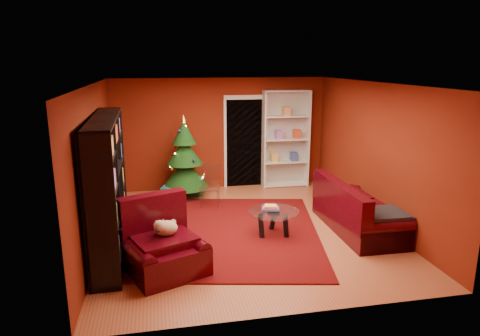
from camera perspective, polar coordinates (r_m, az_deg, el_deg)
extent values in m
cube|color=#A5522F|center=(7.86, 0.57, -8.33)|extent=(5.00, 5.50, 0.05)
cube|color=silver|center=(7.27, 0.62, 11.36)|extent=(5.00, 5.50, 0.05)
cube|color=maroon|center=(10.13, -2.61, 4.58)|extent=(5.00, 0.05, 2.60)
cube|color=maroon|center=(7.38, -18.98, 0.22)|extent=(0.05, 5.50, 2.60)
cube|color=maroon|center=(8.33, 17.87, 1.83)|extent=(0.05, 5.50, 2.60)
cube|color=#570909|center=(7.71, -1.62, -8.49)|extent=(3.83, 4.24, 0.02)
cube|color=#186174|center=(9.51, -9.40, -3.35)|extent=(0.39, 0.39, 0.30)
cube|color=#275734|center=(9.77, -5.76, -2.82)|extent=(0.36, 0.36, 0.28)
cube|color=maroon|center=(10.07, -8.71, -2.64)|extent=(0.22, 0.22, 0.20)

